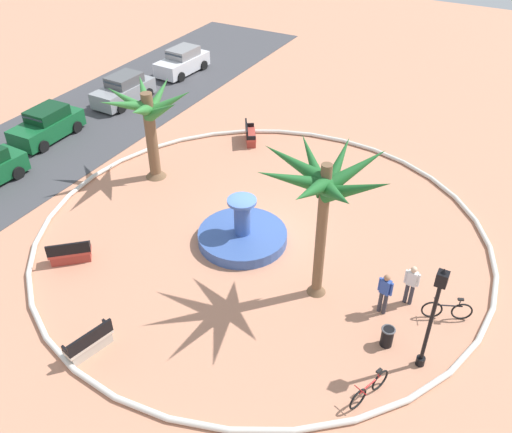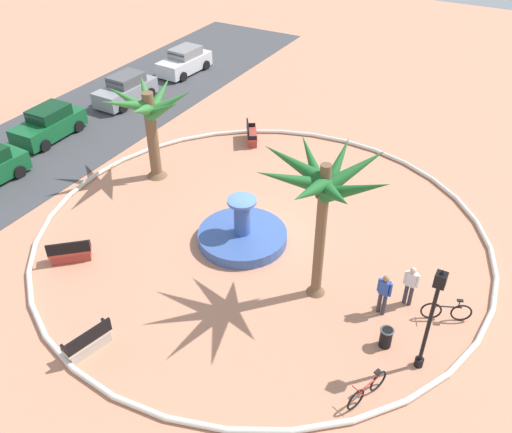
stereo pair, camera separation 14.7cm
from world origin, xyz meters
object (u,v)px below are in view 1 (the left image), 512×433
at_px(fountain, 242,235).
at_px(parked_car_second, 47,125).
at_px(lamppost, 433,312).
at_px(bench_east, 89,344).
at_px(bench_west, 70,255).
at_px(palm_tree_by_curb, 148,114).
at_px(bicycle_red_frame, 447,310).
at_px(trash_bin, 387,336).
at_px(bench_north, 250,136).
at_px(parked_car_third, 124,90).
at_px(palm_tree_near_fountain, 324,187).
at_px(person_cyclist_helmet, 385,292).
at_px(bicycle_by_lamppost, 369,389).
at_px(parked_car_rightmost, 182,62).
at_px(person_cyclist_photo, 411,283).

bearing_deg(fountain, parked_car_second, 78.37).
bearing_deg(fountain, lamppost, -108.94).
relative_size(bench_east, bench_west, 1.09).
xyz_separation_m(palm_tree_by_curb, bicycle_red_frame, (-2.74, -14.39, -2.84)).
distance_m(lamppost, bicycle_red_frame, 3.08).
bearing_deg(lamppost, bench_east, 115.82).
bearing_deg(lamppost, trash_bin, 77.45).
height_order(bench_north, parked_car_third, parked_car_third).
bearing_deg(bench_east, palm_tree_near_fountain, -40.88).
height_order(fountain, person_cyclist_helmet, fountain).
relative_size(palm_tree_near_fountain, person_cyclist_helmet, 3.30).
relative_size(palm_tree_by_curb, parked_car_third, 1.11).
bearing_deg(trash_bin, bicycle_by_lamppost, -175.71).
xyz_separation_m(parked_car_second, parked_car_third, (5.59, -0.54, 0.00)).
height_order(bicycle_red_frame, person_cyclist_helmet, person_cyclist_helmet).
height_order(fountain, bicycle_red_frame, fountain).
bearing_deg(parked_car_rightmost, palm_tree_by_curb, -150.82).
relative_size(bench_east, bench_north, 1.03).
distance_m(person_cyclist_helmet, person_cyclist_photo, 1.10).
bearing_deg(bench_west, parked_car_third, 31.70).
height_order(bench_west, bicycle_by_lamppost, bench_west).
relative_size(person_cyclist_helmet, parked_car_third, 0.42).
distance_m(palm_tree_by_curb, parked_car_rightmost, 13.53).
bearing_deg(bicycle_by_lamppost, bicycle_red_frame, -16.20).
distance_m(bench_west, parked_car_rightmost, 19.75).
xyz_separation_m(lamppost, bicycle_red_frame, (2.38, -0.24, -1.94)).
bearing_deg(parked_car_third, fountain, -122.81).
xyz_separation_m(bicycle_by_lamppost, person_cyclist_photo, (4.44, 0.10, 0.54)).
bearing_deg(palm_tree_by_curb, parked_car_third, 48.67).
height_order(palm_tree_by_curb, person_cyclist_photo, palm_tree_by_curb).
xyz_separation_m(fountain, palm_tree_near_fountain, (-1.28, -3.77, 4.18)).
xyz_separation_m(palm_tree_by_curb, bench_west, (-6.66, -1.00, -2.88)).
xyz_separation_m(palm_tree_near_fountain, parked_car_rightmost, (15.28, 16.42, -3.70)).
bearing_deg(parked_car_second, bench_east, -129.83).
relative_size(trash_bin, person_cyclist_helmet, 0.43).
bearing_deg(parked_car_second, bicycle_by_lamppost, -110.03).
bearing_deg(parked_car_third, palm_tree_near_fountain, -119.96).
bearing_deg(bench_north, palm_tree_near_fountain, -139.23).
bearing_deg(trash_bin, bicycle_red_frame, -33.96).
bearing_deg(palm_tree_by_curb, parked_car_second, 86.84).
height_order(palm_tree_near_fountain, lamppost, palm_tree_near_fountain).
height_order(fountain, parked_car_third, fountain).
relative_size(palm_tree_by_curb, parked_car_rightmost, 1.10).
bearing_deg(fountain, bench_east, 168.85).
bearing_deg(parked_car_second, trash_bin, -104.51).
relative_size(bench_west, trash_bin, 2.09).
distance_m(bench_east, person_cyclist_helmet, 9.83).
relative_size(bench_west, parked_car_third, 0.38).
bearing_deg(parked_car_third, palm_tree_by_curb, -131.33).
xyz_separation_m(fountain, bicycle_by_lamppost, (-4.69, -6.96, 0.08)).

